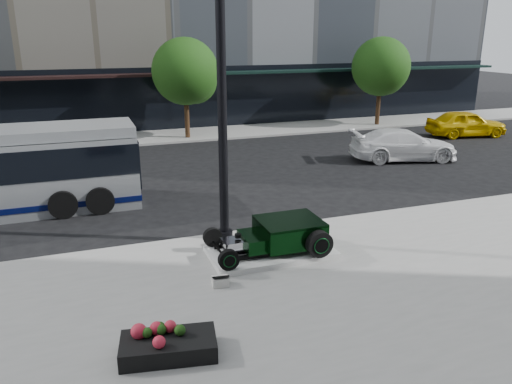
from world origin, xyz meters
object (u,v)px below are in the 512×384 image
object	(u,v)px
flower_planter	(169,345)
yellow_taxi	(466,123)
hot_rod	(282,234)
white_sedan	(404,145)
lamppost	(222,103)

from	to	relation	value
flower_planter	yellow_taxi	bearing A→B (deg)	36.84
yellow_taxi	hot_rod	bearing A→B (deg)	135.96
white_sedan	yellow_taxi	xyz separation A→B (m)	(7.16, 3.74, 0.04)
lamppost	yellow_taxi	world-z (taller)	lamppost
hot_rod	yellow_taxi	size ratio (longest dim) A/B	0.69
lamppost	yellow_taxi	distance (m)	21.40
lamppost	white_sedan	distance (m)	13.50
hot_rod	lamppost	bearing A→B (deg)	126.40
lamppost	white_sedan	xyz separation A→B (m)	(11.16, 6.79, -3.39)
lamppost	white_sedan	world-z (taller)	lamppost
hot_rod	white_sedan	bearing A→B (deg)	40.11
flower_planter	lamppost	bearing A→B (deg)	63.06
lamppost	flower_planter	size ratio (longest dim) A/B	4.51
flower_planter	yellow_taxi	distance (m)	26.19
lamppost	yellow_taxi	bearing A→B (deg)	29.88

